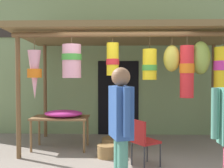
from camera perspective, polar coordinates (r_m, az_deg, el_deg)
ground_plane at (r=5.50m, az=2.50°, el=-15.37°), size 30.00×30.00×0.00m
shop_facade at (r=7.64m, az=2.35°, el=6.46°), size 10.45×0.29×4.47m
market_stall_canopy at (r=5.99m, az=5.01°, el=7.97°), size 4.86×2.40×2.63m
display_table at (r=6.23m, az=-10.60°, el=-7.37°), size 1.22×0.69×0.71m
flower_heap_on_table at (r=6.15m, az=-9.84°, el=-6.03°), size 0.83×0.58×0.15m
folding_chair at (r=5.00m, az=6.33°, el=-11.16°), size 0.56×0.56×0.84m
wicker_basket_by_table at (r=5.60m, az=-1.05°, el=-13.70°), size 0.38×0.38×0.25m
wicker_basket_spare at (r=6.35m, az=0.37°, el=-12.01°), size 0.54×0.54×0.21m
vendor_in_orange at (r=3.48m, az=1.83°, el=-8.18°), size 0.32×0.57×1.73m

